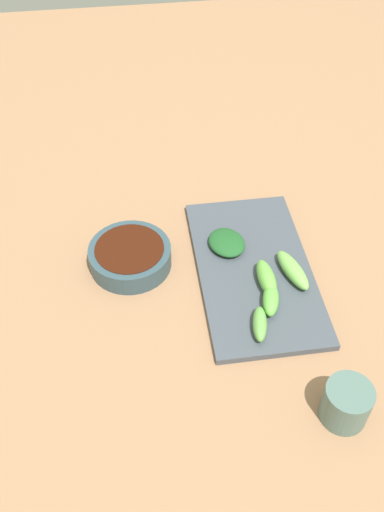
{
  "coord_description": "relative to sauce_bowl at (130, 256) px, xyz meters",
  "views": [
    {
      "loc": [
        -0.13,
        -0.64,
        0.73
      ],
      "look_at": [
        -0.04,
        -0.0,
        0.05
      ],
      "focal_mm": 40.24,
      "sensor_mm": 36.0,
      "label": 1
    }
  ],
  "objects": [
    {
      "name": "tabletop",
      "position": [
        0.14,
        -0.02,
        -0.03
      ],
      "size": [
        2.1,
        2.1,
        0.02
      ],
      "primitive_type": "cube",
      "color": "#9E7351",
      "rests_on": "ground"
    },
    {
      "name": "sauce_bowl",
      "position": [
        0.0,
        0.0,
        0.0
      ],
      "size": [
        0.14,
        0.14,
        0.04
      ],
      "color": "#314A54",
      "rests_on": "tabletop"
    },
    {
      "name": "serving_plate",
      "position": [
        0.2,
        -0.05,
        -0.01
      ],
      "size": [
        0.18,
        0.34,
        0.01
      ],
      "primitive_type": "cube",
      "color": "#434B54",
      "rests_on": "tabletop"
    },
    {
      "name": "broccoli_stalk_0",
      "position": [
        0.21,
        -0.13,
        0.0
      ],
      "size": [
        0.04,
        0.07,
        0.03
      ],
      "primitive_type": "ellipsoid",
      "rotation": [
        0.0,
        0.0,
        -0.26
      ],
      "color": "#63B846",
      "rests_on": "serving_plate"
    },
    {
      "name": "broccoli_stalk_1",
      "position": [
        0.26,
        -0.07,
        0.0
      ],
      "size": [
        0.05,
        0.09,
        0.03
      ],
      "primitive_type": "ellipsoid",
      "rotation": [
        0.0,
        0.0,
        0.27
      ],
      "color": "#78B854",
      "rests_on": "serving_plate"
    },
    {
      "name": "broccoli_stalk_2",
      "position": [
        0.18,
        -0.17,
        0.0
      ],
      "size": [
        0.03,
        0.07,
        0.02
      ],
      "primitive_type": "ellipsoid",
      "rotation": [
        0.0,
        0.0,
        -0.19
      ],
      "color": "#65A74A",
      "rests_on": "serving_plate"
    },
    {
      "name": "broccoli_leafy_3",
      "position": [
        0.16,
        0.01,
        0.0
      ],
      "size": [
        0.08,
        0.09,
        0.02
      ],
      "primitive_type": "ellipsoid",
      "rotation": [
        0.0,
        0.0,
        0.32
      ],
      "color": "#1F5626",
      "rests_on": "serving_plate"
    },
    {
      "name": "broccoli_stalk_4",
      "position": [
        0.21,
        -0.09,
        0.01
      ],
      "size": [
        0.03,
        0.08,
        0.03
      ],
      "primitive_type": "ellipsoid",
      "rotation": [
        0.0,
        0.0,
        0.05
      ],
      "color": "#69B447",
      "rests_on": "serving_plate"
    },
    {
      "name": "tea_cup",
      "position": [
        0.26,
        -0.32,
        0.01
      ],
      "size": [
        0.06,
        0.06,
        0.06
      ],
      "primitive_type": "cylinder",
      "color": "#506D65",
      "rests_on": "tabletop"
    }
  ]
}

